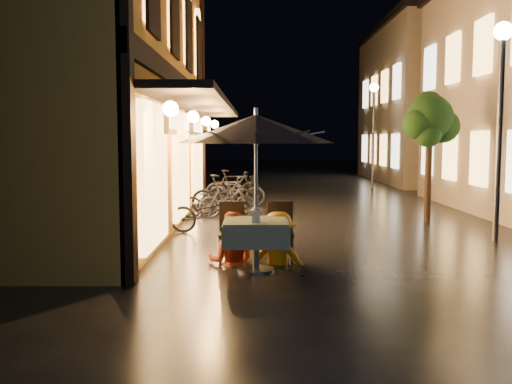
{
  "coord_description": "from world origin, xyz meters",
  "views": [
    {
      "loc": [
        -1.71,
        -9.1,
        2.0
      ],
      "look_at": [
        -1.72,
        0.01,
        1.15
      ],
      "focal_mm": 40.0,
      "sensor_mm": 36.0,
      "label": 1
    }
  ],
  "objects_px": {
    "streetlamp_near": "(501,91)",
    "person_yellow": "(279,213)",
    "cafe_table": "(256,233)",
    "bicycle_0": "(209,212)",
    "person_orange": "(231,213)",
    "table_lantern": "(256,213)",
    "patio_umbrella": "(256,129)"
  },
  "relations": [
    {
      "from": "patio_umbrella",
      "to": "table_lantern",
      "type": "distance_m",
      "value": 1.25
    },
    {
      "from": "table_lantern",
      "to": "cafe_table",
      "type": "bearing_deg",
      "value": 90.0
    },
    {
      "from": "streetlamp_near",
      "to": "person_yellow",
      "type": "relative_size",
      "value": 2.59
    },
    {
      "from": "patio_umbrella",
      "to": "person_orange",
      "type": "relative_size",
      "value": 1.5
    },
    {
      "from": "streetlamp_near",
      "to": "bicycle_0",
      "type": "relative_size",
      "value": 2.5
    },
    {
      "from": "person_orange",
      "to": "person_yellow",
      "type": "relative_size",
      "value": 1.0
    },
    {
      "from": "streetlamp_near",
      "to": "bicycle_0",
      "type": "distance_m",
      "value": 6.29
    },
    {
      "from": "patio_umbrella",
      "to": "table_lantern",
      "type": "xyz_separation_m",
      "value": [
        0.0,
        -0.25,
        -1.23
      ]
    },
    {
      "from": "cafe_table",
      "to": "patio_umbrella",
      "type": "height_order",
      "value": "patio_umbrella"
    },
    {
      "from": "person_orange",
      "to": "table_lantern",
      "type": "bearing_deg",
      "value": 121.04
    },
    {
      "from": "patio_umbrella",
      "to": "person_yellow",
      "type": "xyz_separation_m",
      "value": [
        0.36,
        0.55,
        -1.33
      ]
    },
    {
      "from": "cafe_table",
      "to": "bicycle_0",
      "type": "height_order",
      "value": "bicycle_0"
    },
    {
      "from": "cafe_table",
      "to": "patio_umbrella",
      "type": "bearing_deg",
      "value": 56.31
    },
    {
      "from": "cafe_table",
      "to": "person_yellow",
      "type": "bearing_deg",
      "value": 56.73
    },
    {
      "from": "person_orange",
      "to": "person_yellow",
      "type": "distance_m",
      "value": 0.76
    },
    {
      "from": "cafe_table",
      "to": "person_orange",
      "type": "relative_size",
      "value": 0.6
    },
    {
      "from": "cafe_table",
      "to": "bicycle_0",
      "type": "xyz_separation_m",
      "value": [
        -1.0,
        3.49,
        -0.14
      ]
    },
    {
      "from": "person_yellow",
      "to": "streetlamp_near",
      "type": "bearing_deg",
      "value": -144.15
    },
    {
      "from": "person_orange",
      "to": "bicycle_0",
      "type": "bearing_deg",
      "value": -73.74
    },
    {
      "from": "streetlamp_near",
      "to": "person_yellow",
      "type": "xyz_separation_m",
      "value": [
        -4.36,
        -2.04,
        -2.1
      ]
    },
    {
      "from": "patio_umbrella",
      "to": "streetlamp_near",
      "type": "bearing_deg",
      "value": 28.79
    },
    {
      "from": "streetlamp_near",
      "to": "bicycle_0",
      "type": "height_order",
      "value": "streetlamp_near"
    },
    {
      "from": "cafe_table",
      "to": "person_yellow",
      "type": "height_order",
      "value": "person_yellow"
    },
    {
      "from": "streetlamp_near",
      "to": "patio_umbrella",
      "type": "relative_size",
      "value": 1.72
    },
    {
      "from": "cafe_table",
      "to": "person_yellow",
      "type": "xyz_separation_m",
      "value": [
        0.36,
        0.55,
        0.23
      ]
    },
    {
      "from": "cafe_table",
      "to": "person_orange",
      "type": "distance_m",
      "value": 0.73
    },
    {
      "from": "person_yellow",
      "to": "bicycle_0",
      "type": "distance_m",
      "value": 3.26
    },
    {
      "from": "table_lantern",
      "to": "bicycle_0",
      "type": "height_order",
      "value": "table_lantern"
    },
    {
      "from": "streetlamp_near",
      "to": "patio_umbrella",
      "type": "height_order",
      "value": "streetlamp_near"
    },
    {
      "from": "patio_umbrella",
      "to": "person_yellow",
      "type": "height_order",
      "value": "patio_umbrella"
    },
    {
      "from": "person_orange",
      "to": "bicycle_0",
      "type": "height_order",
      "value": "person_orange"
    },
    {
      "from": "cafe_table",
      "to": "bicycle_0",
      "type": "relative_size",
      "value": 0.59
    }
  ]
}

